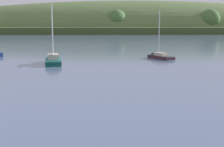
{
  "coord_description": "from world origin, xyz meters",
  "views": [
    {
      "loc": [
        6.43,
        2.25,
        8.05
      ],
      "look_at": [
        8.0,
        41.48,
        1.45
      ],
      "focal_mm": 51.65,
      "sensor_mm": 36.0,
      "label": 1
    }
  ],
  "objects": [
    {
      "name": "far_shoreline_hill",
      "position": [
        28.05,
        235.06,
        0.21
      ],
      "size": [
        405.17,
        113.32,
        42.74
      ],
      "rotation": [
        0.0,
        0.0,
        -0.01
      ],
      "color": "#3C4E24",
      "rests_on": "ground"
    },
    {
      "name": "sailboat_near_mooring",
      "position": [
        18.84,
        69.05,
        0.23
      ],
      "size": [
        5.35,
        7.24,
        10.95
      ],
      "rotation": [
        0.0,
        0.0,
        2.09
      ],
      "color": "#232328",
      "rests_on": "ground"
    },
    {
      "name": "sailboat_far_left",
      "position": [
        -2.13,
        62.05,
        0.34
      ],
      "size": [
        3.92,
        8.76,
        12.11
      ],
      "rotation": [
        0.0,
        0.0,
        1.72
      ],
      "color": "#0F564C",
      "rests_on": "ground"
    }
  ]
}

